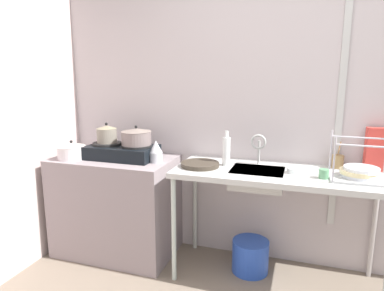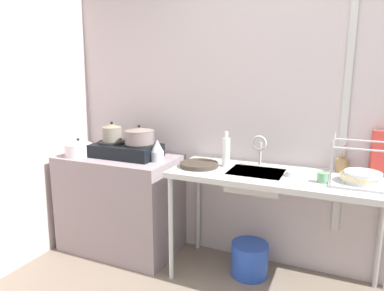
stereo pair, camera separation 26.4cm
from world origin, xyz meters
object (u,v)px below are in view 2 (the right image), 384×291
object	(u,v)px
dish_rack	(361,177)
bucket_on_floor	(250,259)
utensil_jar	(342,165)
pot_on_right_burner	(139,136)
bottle_by_sink	(226,152)
pot_on_left_burner	(112,133)
pot_beside_stove	(79,148)
frying_pan	(199,165)
faucet	(259,146)
stove	(126,150)
sink_basin	(256,180)
small_bowl_on_drainboard	(293,173)
percolator	(157,151)
cereal_box	(383,153)
cup_by_rack	(322,178)

from	to	relation	value
dish_rack	bucket_on_floor	distance (m)	1.05
bucket_on_floor	utensil_jar	bearing A→B (deg)	18.59
pot_on_right_burner	bottle_by_sink	size ratio (longest dim) A/B	0.91
pot_on_left_burner	pot_on_right_burner	size ratio (longest dim) A/B	0.69
bottle_by_sink	pot_beside_stove	bearing A→B (deg)	-171.62
frying_pan	bottle_by_sink	xyz separation A→B (m)	(0.18, 0.09, 0.10)
pot_on_left_burner	faucet	bearing A→B (deg)	6.52
faucet	bucket_on_floor	bearing A→B (deg)	-98.77
stove	sink_basin	world-z (taller)	stove
stove	small_bowl_on_drainboard	distance (m)	1.39
pot_beside_stove	percolator	world-z (taller)	percolator
pot_on_right_burner	pot_beside_stove	xyz separation A→B (m)	(-0.53, -0.14, -0.13)
bottle_by_sink	pot_on_left_burner	bearing A→B (deg)	-177.32
pot_on_left_burner	bucket_on_floor	xyz separation A→B (m)	(1.23, 0.04, -0.93)
bottle_by_sink	cereal_box	size ratio (longest dim) A/B	0.85
stove	faucet	size ratio (longest dim) A/B	2.36
sink_basin	dish_rack	world-z (taller)	dish_rack
pot_beside_stove	cup_by_rack	distance (m)	1.98
sink_basin	dish_rack	xyz separation A→B (m)	(0.68, -0.01, 0.11)
cup_by_rack	frying_pan	bearing A→B (deg)	177.83
pot_beside_stove	bottle_by_sink	distance (m)	1.29
faucet	stove	bearing A→B (deg)	-172.67
pot_beside_stove	sink_basin	bearing A→B (deg)	5.10
stove	bottle_by_sink	size ratio (longest dim) A/B	2.12
pot_beside_stove	small_bowl_on_drainboard	bearing A→B (deg)	4.22
pot_on_right_burner	bottle_by_sink	bearing A→B (deg)	3.68
bottle_by_sink	faucet	bearing A→B (deg)	22.40
percolator	frying_pan	size ratio (longest dim) A/B	0.61
pot_beside_stove	dish_rack	size ratio (longest dim) A/B	0.63
pot_on_right_burner	dish_rack	size ratio (longest dim) A/B	0.66
pot_beside_stove	pot_on_left_burner	bearing A→B (deg)	28.70
small_bowl_on_drainboard	cereal_box	world-z (taller)	cereal_box
bottle_by_sink	bucket_on_floor	world-z (taller)	bottle_by_sink
frying_pan	cereal_box	distance (m)	1.29
dish_rack	frying_pan	bearing A→B (deg)	-178.35
bottle_by_sink	bucket_on_floor	distance (m)	0.87
stove	cup_by_rack	bearing A→B (deg)	-2.89
percolator	faucet	xyz separation A→B (m)	(0.79, 0.17, 0.08)
percolator	bottle_by_sink	distance (m)	0.56
small_bowl_on_drainboard	stove	bearing A→B (deg)	179.66
pot_on_left_burner	utensil_jar	xyz separation A→B (m)	(1.83, 0.24, -0.15)
pot_on_right_burner	sink_basin	size ratio (longest dim) A/B	0.64
cereal_box	dish_rack	bearing A→B (deg)	-122.79
stove	cereal_box	bearing A→B (deg)	7.15
pot_beside_stove	dish_rack	distance (m)	2.21
stove	utensil_jar	bearing A→B (deg)	7.97
percolator	cereal_box	bearing A→B (deg)	9.59
frying_pan	cereal_box	xyz separation A→B (m)	(1.25, 0.29, 0.14)
pot_on_left_burner	cup_by_rack	size ratio (longest dim) A/B	2.57
bucket_on_floor	pot_beside_stove	bearing A→B (deg)	-173.26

